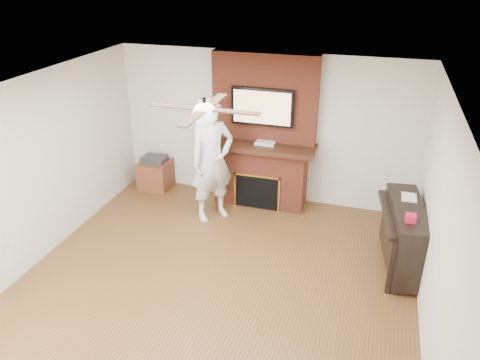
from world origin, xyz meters
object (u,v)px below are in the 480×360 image
(fireplace, at_px, (262,147))
(person, at_px, (212,161))
(side_table, at_px, (156,173))
(piano, at_px, (404,235))

(fireplace, distance_m, person, 0.96)
(side_table, xyz_separation_m, piano, (4.23, -1.22, 0.21))
(fireplace, distance_m, side_table, 2.08)
(fireplace, distance_m, piano, 2.66)
(side_table, bearing_deg, person, -28.12)
(person, distance_m, piano, 2.97)
(fireplace, height_order, person, fireplace)
(fireplace, bearing_deg, person, -128.58)
(person, relative_size, piano, 1.37)
(person, xyz_separation_m, side_table, (-1.36, 0.68, -0.70))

